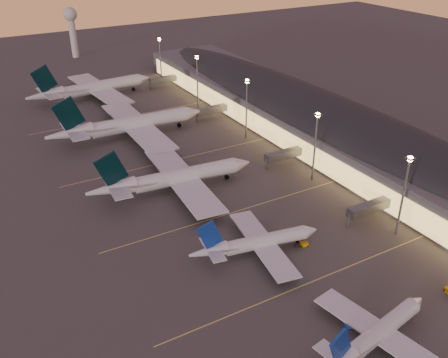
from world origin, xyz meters
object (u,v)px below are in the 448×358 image
airliner_narrow_south (375,336)px  airliner_wide_far (92,88)px  airliner_wide_mid (128,125)px  radar_tower (71,24)px  baggage_tug_c (302,244)px  airliner_narrow_north (256,243)px  airliner_wide_near (173,178)px

airliner_narrow_south → airliner_wide_far: airliner_wide_far is taller
airliner_narrow_south → airliner_wide_mid: bearing=82.1°
radar_tower → airliner_wide_far: bearing=-99.9°
airliner_wide_mid → baggage_tug_c: (15.22, -101.59, -5.18)m
airliner_wide_far → baggage_tug_c: 160.28m
airliner_narrow_north → airliner_wide_far: (0.43, 155.88, 1.93)m
airliner_narrow_south → airliner_wide_near: (-8.43, 87.11, 1.45)m
airliner_narrow_north → airliner_wide_far: airliner_wide_far is taller
airliner_narrow_north → airliner_wide_near: size_ratio=0.65×
airliner_narrow_north → radar_tower: (16.29, 247.12, 18.28)m
radar_tower → baggage_tug_c: bearing=-90.5°
baggage_tug_c → airliner_narrow_north: bearing=-173.2°
airliner_narrow_north → airliner_wide_near: (-4.71, 44.85, 1.30)m
airliner_wide_mid → baggage_tug_c: 102.85m
airliner_wide_mid → airliner_narrow_south: bearing=-87.0°
radar_tower → airliner_narrow_north: bearing=-93.8°
airliner_wide_far → radar_tower: size_ratio=2.07×
airliner_narrow_north → airliner_wide_mid: bearing=100.5°
airliner_narrow_north → baggage_tug_c: size_ratio=9.91×
airliner_narrow_south → airliner_wide_far: bearing=81.0°
airliner_wide_near → airliner_wide_mid: airliner_wide_mid is taller
airliner_narrow_south → airliner_wide_near: size_ratio=0.63×
airliner_wide_far → baggage_tug_c: (13.46, -159.63, -5.03)m
airliner_wide_near → baggage_tug_c: size_ratio=15.14×
airliner_wide_near → airliner_wide_mid: (3.39, 52.99, 0.78)m
airliner_wide_mid → radar_tower: bearing=84.3°
airliner_narrow_north → airliner_wide_near: bearing=105.7°
airliner_wide_near → airliner_wide_mid: bearing=91.2°
airliner_narrow_south → airliner_wide_near: bearing=85.6°
airliner_narrow_north → radar_tower: size_ratio=1.20×
airliner_wide_near → airliner_wide_far: size_ratio=0.88×
airliner_narrow_south → radar_tower: radar_tower is taller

